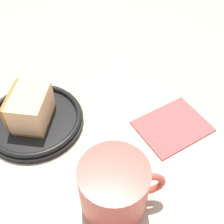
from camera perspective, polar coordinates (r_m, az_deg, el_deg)
ground_plane at (r=54.29cm, az=-4.99°, el=-5.20°), size 145.21×145.21×2.40cm
small_plate at (r=55.86cm, az=-14.87°, el=-1.47°), size 17.93×17.93×2.08cm
cake_slice at (r=53.62cm, az=-15.80°, el=0.77°), size 8.91×9.86×6.20cm
tea_mug at (r=42.12cm, az=0.54°, el=-14.72°), size 12.37×9.78×9.49cm
teaspoon at (r=68.33cm, az=1.12°, el=10.57°), size 7.00×12.88×0.80cm
folded_napkin at (r=55.16cm, az=11.79°, el=-2.67°), size 15.10×13.40×0.60cm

